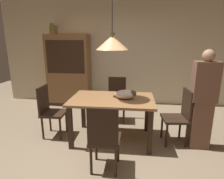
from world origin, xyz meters
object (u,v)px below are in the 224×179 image
pendant_lamp (112,43)px  book_green_slim (52,29)px  chair_far_back (117,97)px  chair_right_side (180,114)px  person_standing (203,101)px  hutch_bookcase (69,72)px  book_yellow_short (50,30)px  chair_left_side (49,109)px  dining_table (112,104)px  book_brown_thick (55,30)px  cat_sleeping (126,94)px  chair_near_front (104,136)px

pendant_lamp → book_green_slim: pendant_lamp is taller
chair_far_back → chair_right_side: bearing=-37.6°
pendant_lamp → person_standing: size_ratio=0.83×
hutch_bookcase → book_yellow_short: bearing=179.8°
chair_left_side → person_standing: (2.56, -0.09, 0.28)m
book_green_slim → person_standing: bearing=-30.4°
dining_table → book_brown_thick: 2.76m
chair_far_back → person_standing: person_standing is taller
chair_left_side → cat_sleeping: chair_left_side is taller
chair_right_side → cat_sleeping: (-0.90, -0.01, 0.32)m
chair_near_front → person_standing: bearing=28.8°
book_green_slim → person_standing: (3.16, -1.86, -1.19)m
dining_table → book_yellow_short: bearing=135.3°
chair_far_back → chair_near_front: size_ratio=1.00×
chair_right_side → person_standing: person_standing is taller
cat_sleeping → dining_table: bearing=179.2°
chair_near_front → person_standing: (1.43, 0.79, 0.28)m
chair_far_back → book_yellow_short: 2.45m
chair_left_side → pendant_lamp: 1.61m
chair_left_side → pendant_lamp: (1.13, 0.00, 1.15)m
chair_left_side → book_green_slim: 2.38m
person_standing → book_brown_thick: bearing=149.1°
dining_table → pendant_lamp: 1.01m
dining_table → hutch_bookcase: 2.24m
dining_table → chair_right_side: chair_right_side is taller
chair_far_back → cat_sleeping: 0.96m
hutch_bookcase → chair_near_front: bearing=-62.8°
chair_near_front → hutch_bookcase: 2.99m
chair_near_front → book_green_slim: (-1.73, 2.64, 1.47)m
cat_sleeping → pendant_lamp: size_ratio=0.30×
hutch_bookcase → dining_table: bearing=-52.4°
cat_sleeping → book_yellow_short: bearing=138.7°
hutch_bookcase → book_yellow_short: 1.13m
chair_right_side → chair_near_front: 1.43m
dining_table → chair_far_back: size_ratio=1.51×
pendant_lamp → book_brown_thick: pendant_lamp is taller
book_yellow_short → book_green_slim: size_ratio=0.77×
chair_far_back → chair_left_side: same height
chair_near_front → dining_table: bearing=90.0°
dining_table → chair_right_side: size_ratio=1.51×
pendant_lamp → person_standing: pendant_lamp is taller
book_brown_thick → chair_far_back: bearing=-28.0°
book_brown_thick → person_standing: book_brown_thick is taller
pendant_lamp → hutch_bookcase: pendant_lamp is taller
chair_far_back → book_yellow_short: size_ratio=4.65×
pendant_lamp → book_yellow_short: 2.53m
chair_far_back → chair_left_side: size_ratio=1.00×
book_brown_thick → chair_right_side: bearing=-32.1°
chair_near_front → book_green_slim: size_ratio=3.58×
chair_left_side → book_yellow_short: 2.37m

